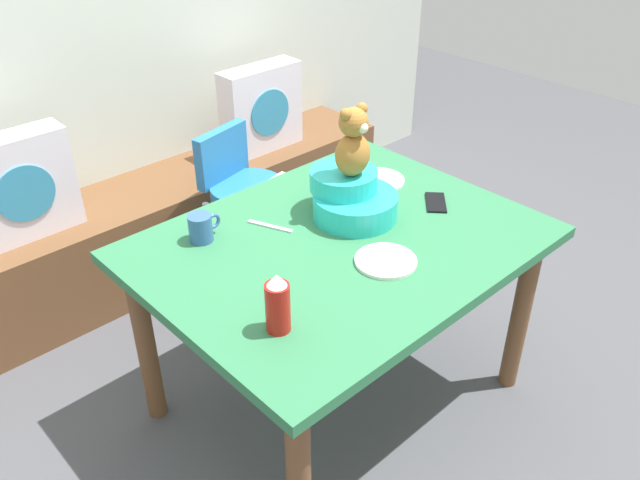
{
  "coord_description": "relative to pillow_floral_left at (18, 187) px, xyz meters",
  "views": [
    {
      "loc": [
        -1.32,
        -1.31,
        1.93
      ],
      "look_at": [
        0.0,
        0.1,
        0.69
      ],
      "focal_mm": 36.79,
      "sensor_mm": 36.0,
      "label": 1
    }
  ],
  "objects": [
    {
      "name": "cell_phone",
      "position": [
        1.04,
        -1.3,
        0.06
      ],
      "size": [
        0.15,
        0.15,
        0.01
      ],
      "primitive_type": "cube",
      "rotation": [
        0.0,
        0.0,
        2.31
      ],
      "color": "black",
      "rests_on": "dining_table"
    },
    {
      "name": "highchair",
      "position": [
        0.82,
        -0.42,
        -0.16
      ],
      "size": [
        0.39,
        0.5,
        0.79
      ],
      "color": "#2672B2",
      "rests_on": "ground_plane"
    },
    {
      "name": "ground_plane",
      "position": [
        0.61,
        -1.23,
        -0.68
      ],
      "size": [
        8.0,
        8.0,
        0.0
      ],
      "primitive_type": "plane",
      "color": "#4C4C51"
    },
    {
      "name": "dinner_plate_far",
      "position": [
        0.62,
        -1.43,
        0.07
      ],
      "size": [
        0.2,
        0.2,
        0.01
      ],
      "primitive_type": "cylinder",
      "color": "white",
      "rests_on": "dining_table"
    },
    {
      "name": "pillow_floral_right",
      "position": [
        1.26,
        0.0,
        0.0
      ],
      "size": [
        0.44,
        0.15,
        0.44
      ],
      "color": "silver",
      "rests_on": "window_bench"
    },
    {
      "name": "teddy_bear",
      "position": [
        0.75,
        -1.14,
        0.34
      ],
      "size": [
        0.13,
        0.12,
        0.25
      ],
      "color": "#A66E2E",
      "rests_on": "infant_seat_teal"
    },
    {
      "name": "coffee_mug",
      "position": [
        0.27,
        -0.92,
        0.11
      ],
      "size": [
        0.12,
        0.08,
        0.09
      ],
      "color": "#335999",
      "rests_on": "dining_table"
    },
    {
      "name": "dinner_plate_near",
      "position": [
        1.02,
        -1.04,
        0.07
      ],
      "size": [
        0.2,
        0.2,
        0.01
      ],
      "primitive_type": "cylinder",
      "color": "white",
      "rests_on": "dining_table"
    },
    {
      "name": "infant_seat_teal",
      "position": [
        0.75,
        -1.14,
        0.13
      ],
      "size": [
        0.3,
        0.33,
        0.16
      ],
      "color": "#25BFB9",
      "rests_on": "dining_table"
    },
    {
      "name": "ketchup_bottle",
      "position": [
        0.16,
        -1.45,
        0.15
      ],
      "size": [
        0.07,
        0.07,
        0.18
      ],
      "color": "red",
      "rests_on": "dining_table"
    },
    {
      "name": "table_fork",
      "position": [
        0.49,
        -1.01,
        0.06
      ],
      "size": [
        0.08,
        0.16,
        0.01
      ],
      "primitive_type": "cube",
      "rotation": [
        0.0,
        0.0,
        0.39
      ],
      "color": "silver",
      "rests_on": "dining_table"
    },
    {
      "name": "pillow_floral_left",
      "position": [
        0.0,
        0.0,
        0.0
      ],
      "size": [
        0.44,
        0.15,
        0.44
      ],
      "color": "silver",
      "rests_on": "window_bench"
    },
    {
      "name": "window_bench",
      "position": [
        0.61,
        0.02,
        -0.45
      ],
      "size": [
        2.6,
        0.44,
        0.46
      ],
      "primitive_type": "cube",
      "color": "brown",
      "rests_on": "ground_plane"
    },
    {
      "name": "dining_table",
      "position": [
        0.61,
        -1.23,
        -0.04
      ],
      "size": [
        1.31,
        1.01,
        0.74
      ],
      "color": "#2D7247",
      "rests_on": "ground_plane"
    }
  ]
}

